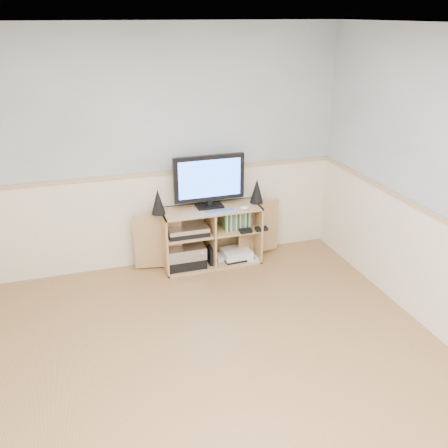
{
  "coord_description": "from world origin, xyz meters",
  "views": [
    {
      "loc": [
        -0.83,
        -2.72,
        2.57
      ],
      "look_at": [
        0.42,
        1.2,
        0.82
      ],
      "focal_mm": 40.0,
      "sensor_mm": 36.0,
      "label": 1
    }
  ],
  "objects_px": {
    "media_cabinet": "(210,234)",
    "monitor": "(209,180)",
    "keyboard": "(220,212)",
    "game_consoles": "(235,254)"
  },
  "relations": [
    {
      "from": "media_cabinet",
      "to": "keyboard",
      "type": "height_order",
      "value": "keyboard"
    },
    {
      "from": "monitor",
      "to": "keyboard",
      "type": "distance_m",
      "value": 0.36
    },
    {
      "from": "game_consoles",
      "to": "media_cabinet",
      "type": "bearing_deg",
      "value": 167.15
    },
    {
      "from": "keyboard",
      "to": "game_consoles",
      "type": "height_order",
      "value": "keyboard"
    },
    {
      "from": "media_cabinet",
      "to": "game_consoles",
      "type": "bearing_deg",
      "value": -12.85
    },
    {
      "from": "media_cabinet",
      "to": "monitor",
      "type": "height_order",
      "value": "monitor"
    },
    {
      "from": "keyboard",
      "to": "media_cabinet",
      "type": "bearing_deg",
      "value": 109.68
    },
    {
      "from": "keyboard",
      "to": "monitor",
      "type": "bearing_deg",
      "value": 109.84
    },
    {
      "from": "monitor",
      "to": "game_consoles",
      "type": "relative_size",
      "value": 1.68
    },
    {
      "from": "media_cabinet",
      "to": "monitor",
      "type": "distance_m",
      "value": 0.63
    }
  ]
}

